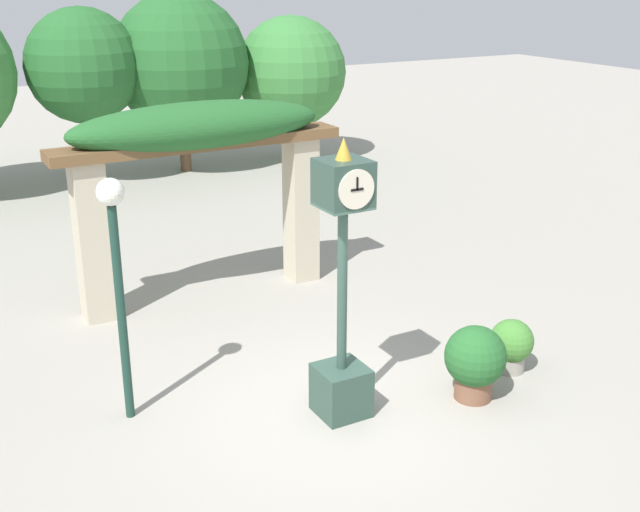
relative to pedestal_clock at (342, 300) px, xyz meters
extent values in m
plane|color=gray|center=(-0.07, 0.08, -1.41)|extent=(60.00, 60.00, 0.00)
cube|color=#2D473D|center=(0.00, 0.00, -1.12)|extent=(0.55, 0.55, 0.58)
cylinder|color=#2D473D|center=(0.00, 0.00, 0.10)|extent=(0.11, 0.11, 1.85)
cylinder|color=gold|center=(0.00, 0.00, 1.04)|extent=(0.18, 0.18, 0.04)
cube|color=#2D473D|center=(0.00, 0.00, 1.32)|extent=(0.51, 0.51, 0.51)
cylinder|color=beige|center=(0.00, -0.26, 1.32)|extent=(0.42, 0.02, 0.42)
cylinder|color=beige|center=(0.00, 0.26, 1.32)|extent=(0.42, 0.02, 0.42)
cube|color=black|center=(0.00, -0.28, 1.32)|extent=(0.15, 0.01, 0.02)
cube|color=black|center=(0.00, -0.28, 1.38)|extent=(0.02, 0.01, 0.13)
cone|color=gold|center=(0.00, 0.00, 1.69)|extent=(0.18, 0.18, 0.23)
cube|color=#BCB299|center=(-1.74, 4.02, -0.23)|extent=(0.44, 0.44, 2.35)
cube|color=#BCB299|center=(1.60, 4.02, -0.23)|extent=(0.44, 0.44, 2.35)
cube|color=brown|center=(-0.07, 3.79, 1.02)|extent=(4.38, 0.16, 0.15)
cube|color=brown|center=(-0.07, 3.94, 1.02)|extent=(4.38, 0.16, 0.15)
cube|color=brown|center=(-0.07, 4.09, 1.02)|extent=(4.38, 0.16, 0.15)
cube|color=brown|center=(-0.07, 4.24, 1.02)|extent=(4.38, 0.16, 0.15)
ellipsoid|color=#235B28|center=(-0.07, 4.02, 1.27)|extent=(3.84, 1.04, 0.70)
cylinder|color=brown|center=(1.55, -0.47, -1.27)|extent=(0.45, 0.45, 0.27)
sphere|color=#235B28|center=(1.55, -0.47, -0.86)|extent=(0.73, 0.73, 0.73)
cylinder|color=gray|center=(2.40, -0.15, -1.31)|extent=(0.37, 0.37, 0.20)
sphere|color=#427F33|center=(2.40, -0.15, -1.00)|extent=(0.56, 0.56, 0.56)
cylinder|color=#19382D|center=(-2.15, 1.11, -0.16)|extent=(0.10, 0.10, 2.50)
sphere|color=white|center=(-2.15, 1.11, 1.24)|extent=(0.30, 0.30, 0.30)
cylinder|color=brown|center=(0.17, 11.96, -0.50)|extent=(0.28, 0.28, 1.83)
sphere|color=#235B28|center=(0.17, 11.96, 1.33)|extent=(2.62, 2.62, 2.62)
cylinder|color=brown|center=(2.52, 12.03, -0.65)|extent=(0.28, 0.28, 1.51)
sphere|color=#235B28|center=(2.52, 12.03, 1.27)|extent=(3.33, 3.33, 3.33)
cylinder|color=brown|center=(5.42, 11.83, -0.75)|extent=(0.28, 0.28, 1.31)
sphere|color=#387A38|center=(5.42, 11.83, 0.90)|extent=(2.84, 2.84, 2.84)
camera|label=1|loc=(-4.14, -6.96, 3.43)|focal=45.00mm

